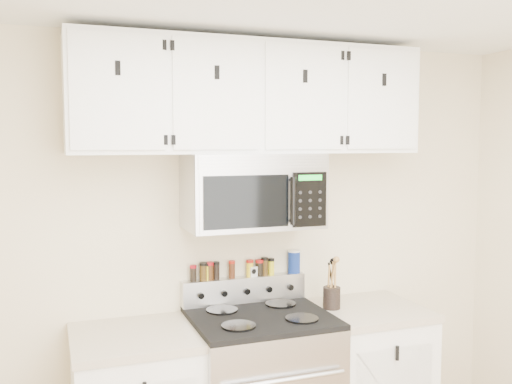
{
  "coord_description": "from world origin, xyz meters",
  "views": [
    {
      "loc": [
        -1.08,
        -1.46,
        1.9
      ],
      "look_at": [
        -0.02,
        1.45,
        1.63
      ],
      "focal_mm": 40.0,
      "sensor_mm": 36.0,
      "label": 1
    }
  ],
  "objects": [
    {
      "name": "spice_jar_10",
      "position": [
        0.17,
        1.71,
        1.15
      ],
      "size": [
        0.04,
        0.04,
        0.1
      ],
      "color": "yellow",
      "rests_on": "range"
    },
    {
      "name": "salt_canister",
      "position": [
        0.32,
        1.71,
        1.17
      ],
      "size": [
        0.08,
        0.08,
        0.14
      ],
      "color": "navy",
      "rests_on": "range"
    },
    {
      "name": "spice_jar_5",
      "position": [
        -0.17,
        1.71,
        1.15
      ],
      "size": [
        0.04,
        0.04,
        0.1
      ],
      "color": "black",
      "rests_on": "range"
    },
    {
      "name": "spice_jar_2",
      "position": [
        -0.22,
        1.71,
        1.15
      ],
      "size": [
        0.04,
        0.04,
        0.1
      ],
      "color": "gold",
      "rests_on": "range"
    },
    {
      "name": "spice_jar_9",
      "position": [
        0.13,
        1.71,
        1.16
      ],
      "size": [
        0.04,
        0.04,
        0.11
      ],
      "color": "#3F2B0F",
      "rests_on": "range"
    },
    {
      "name": "spice_jar_4",
      "position": [
        -0.21,
        1.71,
        1.15
      ],
      "size": [
        0.04,
        0.04,
        0.09
      ],
      "color": "gold",
      "rests_on": "range"
    },
    {
      "name": "microwave",
      "position": [
        0.0,
        1.55,
        1.63
      ],
      "size": [
        0.76,
        0.44,
        0.42
      ],
      "color": "#9E9EA3",
      "rests_on": "back_wall"
    },
    {
      "name": "spice_jar_6",
      "position": [
        -0.08,
        1.71,
        1.15
      ],
      "size": [
        0.04,
        0.04,
        0.1
      ],
      "color": "#452110",
      "rests_on": "range"
    },
    {
      "name": "spice_jar_7",
      "position": [
        0.04,
        1.71,
        1.15
      ],
      "size": [
        0.04,
        0.04,
        0.1
      ],
      "color": "yellow",
      "rests_on": "range"
    },
    {
      "name": "back_wall",
      "position": [
        0.0,
        1.75,
        1.25
      ],
      "size": [
        3.5,
        0.01,
        2.5
      ],
      "primitive_type": "cube",
      "color": "beige",
      "rests_on": "floor"
    },
    {
      "name": "spice_jar_0",
      "position": [
        -0.31,
        1.71,
        1.15
      ],
      "size": [
        0.04,
        0.04,
        0.09
      ],
      "color": "black",
      "rests_on": "range"
    },
    {
      "name": "spice_jar_1",
      "position": [
        -0.25,
        1.71,
        1.15
      ],
      "size": [
        0.05,
        0.05,
        0.11
      ],
      "color": "#463110",
      "rests_on": "range"
    },
    {
      "name": "base_cabinet_right",
      "position": [
        0.69,
        1.45,
        0.46
      ],
      "size": [
        0.64,
        0.62,
        0.92
      ],
      "color": "white",
      "rests_on": "floor"
    },
    {
      "name": "upper_cabinets",
      "position": [
        -0.0,
        1.58,
        2.15
      ],
      "size": [
        2.0,
        0.35,
        0.62
      ],
      "color": "white",
      "rests_on": "back_wall"
    },
    {
      "name": "utensil_crock",
      "position": [
        0.47,
        1.49,
        1.0
      ],
      "size": [
        0.1,
        0.1,
        0.3
      ],
      "color": "black",
      "rests_on": "base_cabinet_right"
    },
    {
      "name": "spice_jar_8",
      "position": [
        0.1,
        1.71,
        1.15
      ],
      "size": [
        0.05,
        0.05,
        0.1
      ],
      "color": "black",
      "rests_on": "range"
    },
    {
      "name": "spice_jar_3",
      "position": [
        -0.21,
        1.71,
        1.15
      ],
      "size": [
        0.05,
        0.05,
        0.11
      ],
      "color": "#452710",
      "rests_on": "range"
    },
    {
      "name": "kitchen_timer",
      "position": [
        0.05,
        1.71,
        1.13
      ],
      "size": [
        0.06,
        0.06,
        0.06
      ],
      "primitive_type": "cube",
      "rotation": [
        0.0,
        0.0,
        0.28
      ],
      "color": "silver",
      "rests_on": "range"
    }
  ]
}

